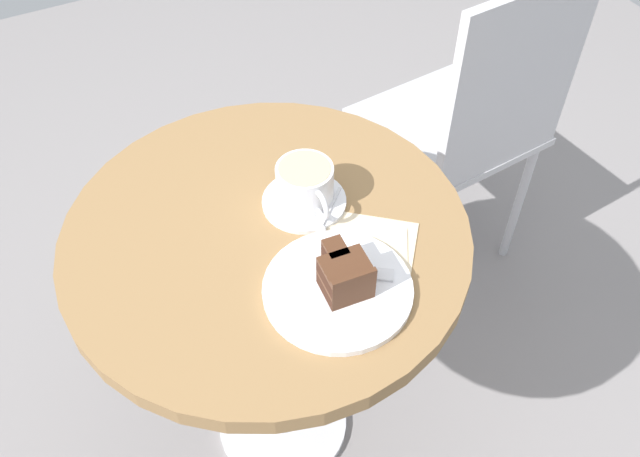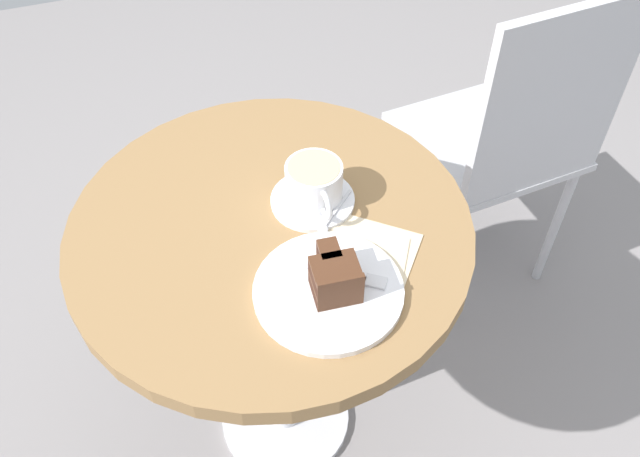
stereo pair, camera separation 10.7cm
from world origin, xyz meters
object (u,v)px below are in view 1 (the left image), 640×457
(cake_slice, at_px, (344,274))
(coffee_cup, at_px, (305,183))
(cake_plate, at_px, (338,289))
(napkin, at_px, (361,257))
(teaspoon, at_px, (326,216))
(fork, at_px, (361,272))
(saucer, at_px, (304,201))
(cafe_chair, at_px, (475,117))

(cake_slice, bearing_deg, coffee_cup, 170.06)
(cake_plate, height_order, napkin, cake_plate)
(teaspoon, xyz_separation_m, fork, (0.13, -0.01, 0.00))
(coffee_cup, bearing_deg, saucer, -56.50)
(coffee_cup, xyz_separation_m, cafe_chair, (-0.22, 0.55, -0.22))
(cake_plate, xyz_separation_m, cafe_chair, (-0.41, 0.60, -0.18))
(saucer, distance_m, teaspoon, 0.05)
(cake_plate, bearing_deg, saucer, 168.49)
(coffee_cup, height_order, cake_slice, same)
(teaspoon, distance_m, napkin, 0.10)
(coffee_cup, height_order, cake_plate, coffee_cup)
(teaspoon, relative_size, cake_slice, 0.90)
(saucer, height_order, fork, fork)
(teaspoon, distance_m, cafe_chair, 0.64)
(saucer, bearing_deg, coffee_cup, 123.50)
(napkin, height_order, cafe_chair, cafe_chair)
(teaspoon, bearing_deg, cake_plate, 26.58)
(coffee_cup, relative_size, cake_plate, 0.57)
(coffee_cup, xyz_separation_m, cake_plate, (0.19, -0.04, -0.04))
(coffee_cup, relative_size, napkin, 0.56)
(fork, bearing_deg, cafe_chair, 71.15)
(cafe_chair, bearing_deg, cake_plate, 29.72)
(saucer, distance_m, cake_slice, 0.20)
(cake_slice, height_order, napkin, cake_slice)
(teaspoon, height_order, fork, fork)
(napkin, bearing_deg, saucer, -170.35)
(napkin, bearing_deg, cake_plate, -57.30)
(cake_plate, bearing_deg, napkin, 122.70)
(coffee_cup, distance_m, cake_plate, 0.20)
(coffee_cup, xyz_separation_m, fork, (0.19, 0.00, -0.03))
(cake_plate, relative_size, cake_slice, 2.47)
(cake_slice, height_order, fork, cake_slice)
(teaspoon, distance_m, fork, 0.13)
(saucer, relative_size, cafe_chair, 0.16)
(napkin, distance_m, cafe_chair, 0.67)
(fork, distance_m, cafe_chair, 0.71)
(coffee_cup, distance_m, fork, 0.19)
(napkin, bearing_deg, coffee_cup, -172.07)
(teaspoon, height_order, cake_plate, teaspoon)
(saucer, bearing_deg, napkin, 9.65)
(fork, bearing_deg, saucer, 126.54)
(cake_plate, distance_m, cafe_chair, 0.75)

